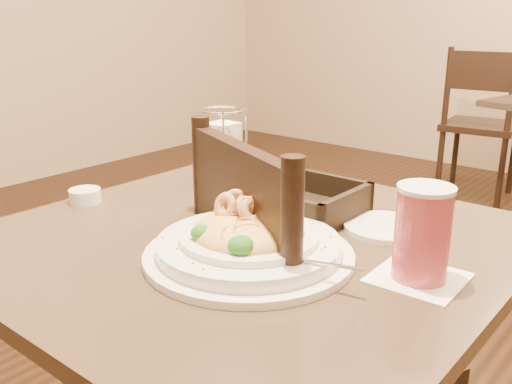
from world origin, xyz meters
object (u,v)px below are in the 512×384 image
Objects in this scene: bread_basket at (299,202)px; side_plate at (386,227)px; butter_ramekin at (85,196)px; drink_glass at (422,234)px; dining_chair_near at (299,337)px; pasta_bowl at (249,241)px; dining_chair_far at (480,120)px; napkin_caddy at (223,148)px; main_table at (250,343)px.

bread_basket reaches higher than side_plate.
bread_basket reaches higher than butter_ramekin.
drink_glass reaches higher than butter_ramekin.
drink_glass is at bearing -168.50° from dining_chair_near.
pasta_bowl is 0.25m from bread_basket.
dining_chair_far is 2.86m from butter_ramekin.
drink_glass is 0.35m from bread_basket.
butter_ramekin is at bearing -104.58° from napkin_caddy.
main_table is 5.22× the size of napkin_caddy.
bread_basket is at bearing 94.42° from dining_chair_far.
side_plate is (0.12, 0.27, -0.03)m from pasta_bowl.
butter_ramekin reaches higher than side_plate.
pasta_bowl is at bearing -50.30° from main_table.
butter_ramekin is (-0.40, -0.24, -0.01)m from bread_basket.
side_plate is at bearing 130.51° from drink_glass.
napkin_caddy is (0.19, -2.50, 0.31)m from dining_chair_far.
side_plate is (0.18, 0.19, 0.24)m from main_table.
dining_chair_near is at bearing 54.47° from main_table.
dining_chair_near is 3.92× the size of bread_basket.
napkin_caddy reaches higher than pasta_bowl.
main_table is 0.97× the size of dining_chair_near.
dining_chair_near is 6.14× the size of drink_glass.
bread_basket is 0.19m from side_plate.
dining_chair_near is 5.70× the size of side_plate.
napkin_caddy is 1.06× the size of side_plate.
dining_chair_far reaches higher than napkin_caddy.
bread_basket is (-0.07, 0.24, -0.01)m from pasta_bowl.
side_plate is at bearing 45.93° from main_table.
dining_chair_near reaches higher than bread_basket.
butter_ramekin is at bearing -148.70° from bread_basket.
pasta_bowl is at bearing 115.82° from dining_chair_near.
butter_ramekin is at bearing -155.14° from side_plate.
pasta_bowl is 5.74× the size of butter_ramekin.
dining_chair_near is 5.39× the size of napkin_caddy.
dining_chair_far is at bearing 106.61° from drink_glass.
drink_glass is at bearing -49.49° from side_plate.
pasta_bowl is 0.30m from side_plate.
butter_ramekin is (-0.47, 0.00, -0.02)m from pasta_bowl.
dining_chair_far reaches higher than pasta_bowl.
bread_basket reaches higher than main_table.
bread_basket is 0.33m from napkin_caddy.
dining_chair_near is 0.55m from butter_ramekin.
side_plate is (0.49, -0.08, -0.07)m from napkin_caddy.
dining_chair_far is 5.70× the size of side_plate.
dining_chair_far reaches higher than drink_glass.
drink_glass is (0.32, 0.03, 0.31)m from main_table.
dining_chair_near is at bearing -26.04° from napkin_caddy.
main_table is at bearing 93.82° from dining_chair_far.
butter_ramekin is (-0.46, -0.17, 0.25)m from dining_chair_near.
drink_glass is 0.93× the size of side_plate.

